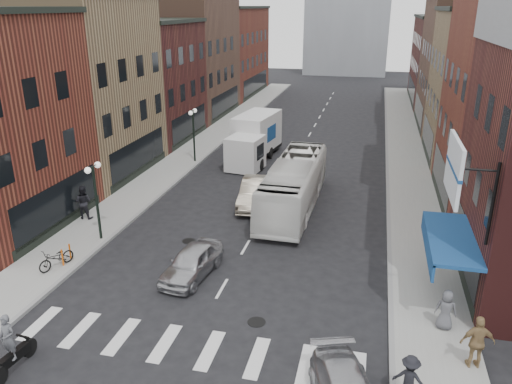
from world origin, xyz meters
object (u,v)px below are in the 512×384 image
streetlamp_far (193,125)px  motorcycle_rider (10,346)px  ped_right_b (477,342)px  bike_rack (66,255)px  parked_bicycle (56,258)px  billboard_sign (456,170)px  ped_right_c (446,310)px  ped_left_solo (83,202)px  transit_bus (294,184)px  streetlamp_near (95,188)px  ped_right_a (409,378)px  sedan_left_near (192,262)px  sedan_left_far (256,193)px  box_truck (254,139)px

streetlamp_far → motorcycle_rider: size_ratio=1.92×
ped_right_b → bike_rack: bearing=-20.7°
ped_right_b → parked_bicycle: bearing=-18.9°
billboard_sign → ped_right_c: billboard_sign is taller
ped_left_solo → transit_bus: bearing=-161.7°
streetlamp_near → ped_right_b: 18.09m
streetlamp_near → ped_right_a: bearing=-28.2°
ped_right_c → ped_left_solo: bearing=-10.5°
bike_rack → streetlamp_far: bearing=89.3°
bike_rack → sedan_left_near: (6.00, 0.43, 0.13)m
streetlamp_near → ped_right_b: (17.00, -5.91, -1.81)m
streetlamp_far → motorcycle_rider: 23.67m
billboard_sign → parked_bicycle: size_ratio=2.08×
billboard_sign → sedan_left_far: size_ratio=0.76×
box_truck → sedan_left_far: box_truck is taller
motorcycle_rider → parked_bicycle: size_ratio=1.21×
parked_bicycle → ped_right_c: bearing=18.5°
bike_rack → parked_bicycle: parked_bicycle is taller
streetlamp_far → billboard_sign: bearing=-47.6°
billboard_sign → sedan_left_near: billboard_sign is taller
box_truck → streetlamp_far: bearing=-150.5°
transit_bus → ped_right_c: size_ratio=6.77×
motorcycle_rider → sedan_left_far: 16.69m
ped_left_solo → streetlamp_far: bearing=-104.6°
box_truck → streetlamp_near: bearing=-97.3°
box_truck → ped_right_a: size_ratio=5.34×
parked_bicycle → ped_right_b: (17.35, -2.69, 0.48)m
transit_bus → ped_right_b: 15.01m
sedan_left_near → sedan_left_far: 8.93m
box_truck → parked_bicycle: size_ratio=4.59×
box_truck → billboard_sign: bearing=-50.7°
ped_right_b → ped_right_c: bearing=-79.6°
bike_rack → sedan_left_near: size_ratio=0.20×
box_truck → transit_bus: (4.61, -8.98, -0.22)m
sedan_left_near → ped_right_b: ped_right_b is taller
box_truck → ped_left_solo: size_ratio=4.27×
transit_bus → sedan_left_near: 9.52m
bike_rack → sedan_left_far: sedan_left_far is taller
ped_left_solo → ped_right_c: (18.46, -6.07, -0.17)m
billboard_sign → streetlamp_near: (-15.99, 3.50, -3.22)m
parked_bicycle → ped_right_c: (16.62, -0.71, 0.32)m
bike_rack → box_truck: bearing=76.4°
streetlamp_far → ped_right_a: 26.54m
parked_bicycle → box_truck: bearing=97.2°
streetlamp_far → bike_rack: bearing=-90.7°
bike_rack → transit_bus: transit_bus is taller
ped_right_a → sedan_left_near: bearing=-18.8°
sedan_left_near → streetlamp_near: bearing=166.1°
ped_left_solo → ped_right_b: bearing=153.2°
parked_bicycle → ped_right_a: ped_right_a is taller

